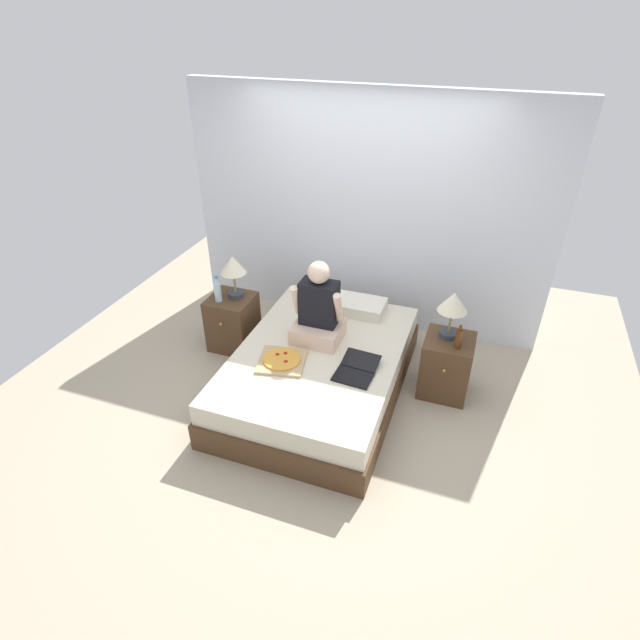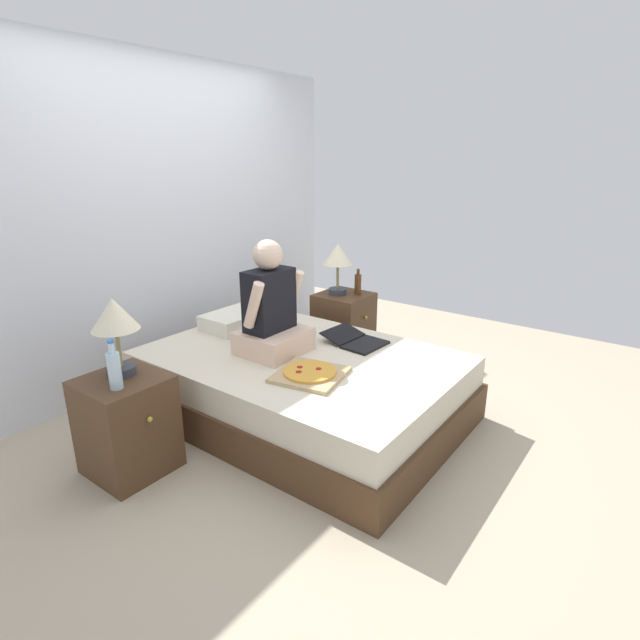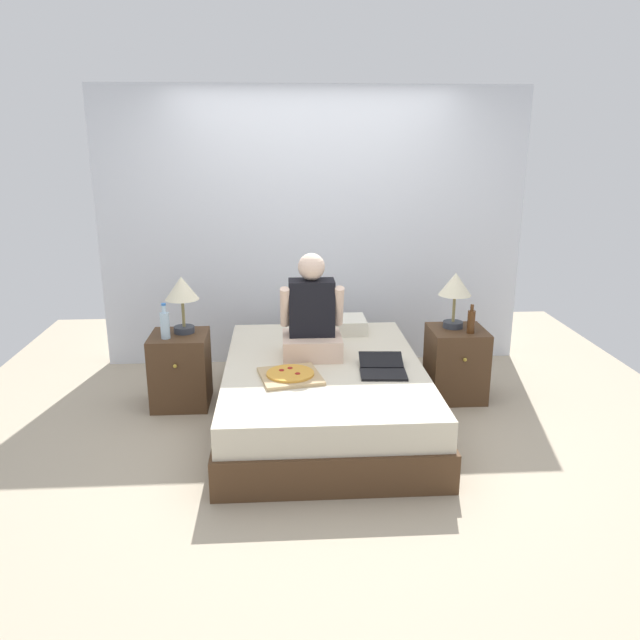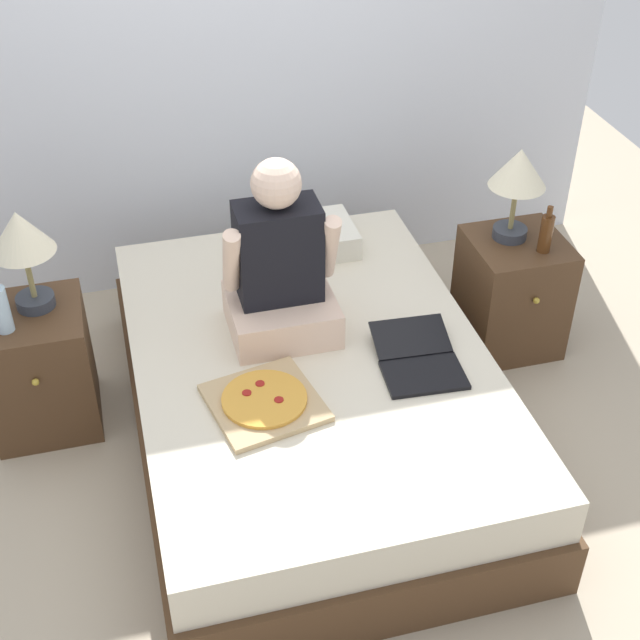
{
  "view_description": "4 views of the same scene",
  "coord_description": "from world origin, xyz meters",
  "px_view_note": "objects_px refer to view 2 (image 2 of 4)",
  "views": [
    {
      "loc": [
        1.24,
        -3.43,
        3.13
      ],
      "look_at": [
        0.01,
        0.01,
        0.79
      ],
      "focal_mm": 28.0,
      "sensor_mm": 36.0,
      "label": 1
    },
    {
      "loc": [
        -2.47,
        -2.01,
        1.77
      ],
      "look_at": [
        -0.01,
        -0.17,
        0.75
      ],
      "focal_mm": 28.0,
      "sensor_mm": 36.0,
      "label": 2
    },
    {
      "loc": [
        -0.3,
        -4.28,
        2.05
      ],
      "look_at": [
        -0.03,
        0.01,
        0.79
      ],
      "focal_mm": 35.0,
      "sensor_mm": 36.0,
      "label": 3
    },
    {
      "loc": [
        -0.69,
        -2.77,
        2.77
      ],
      "look_at": [
        -0.0,
        -0.17,
        0.75
      ],
      "focal_mm": 50.0,
      "sensor_mm": 36.0,
      "label": 4
    }
  ],
  "objects_px": {
    "lamp_on_left_nightstand": "(115,320)",
    "nightstand_right": "(343,325)",
    "nightstand_left": "(127,425)",
    "person_seated": "(271,312)",
    "bed": "(302,385)",
    "pizza_box": "(310,374)",
    "water_bottle": "(114,369)",
    "laptop": "(358,341)",
    "lamp_on_right_nightstand": "(338,258)",
    "beer_bottle": "(358,284)"
  },
  "relations": [
    {
      "from": "lamp_on_left_nightstand",
      "to": "nightstand_right",
      "type": "bearing_deg",
      "value": -1.32
    },
    {
      "from": "nightstand_left",
      "to": "person_seated",
      "type": "relative_size",
      "value": 0.75
    },
    {
      "from": "bed",
      "to": "pizza_box",
      "type": "xyz_separation_m",
      "value": [
        -0.25,
        -0.27,
        0.25
      ]
    },
    {
      "from": "nightstand_right",
      "to": "pizza_box",
      "type": "height_order",
      "value": "nightstand_right"
    },
    {
      "from": "person_seated",
      "to": "pizza_box",
      "type": "height_order",
      "value": "person_seated"
    },
    {
      "from": "water_bottle",
      "to": "laptop",
      "type": "relative_size",
      "value": 0.64
    },
    {
      "from": "water_bottle",
      "to": "person_seated",
      "type": "height_order",
      "value": "person_seated"
    },
    {
      "from": "water_bottle",
      "to": "pizza_box",
      "type": "distance_m",
      "value": 1.12
    },
    {
      "from": "person_seated",
      "to": "laptop",
      "type": "distance_m",
      "value": 0.68
    },
    {
      "from": "lamp_on_right_nightstand",
      "to": "pizza_box",
      "type": "distance_m",
      "value": 1.57
    },
    {
      "from": "nightstand_right",
      "to": "pizza_box",
      "type": "xyz_separation_m",
      "value": [
        -1.35,
        -0.67,
        0.19
      ]
    },
    {
      "from": "lamp_on_left_nightstand",
      "to": "laptop",
      "type": "relative_size",
      "value": 1.04
    },
    {
      "from": "lamp_on_left_nightstand",
      "to": "pizza_box",
      "type": "height_order",
      "value": "lamp_on_left_nightstand"
    },
    {
      "from": "water_bottle",
      "to": "laptop",
      "type": "height_order",
      "value": "water_bottle"
    },
    {
      "from": "nightstand_left",
      "to": "nightstand_right",
      "type": "distance_m",
      "value": 2.21
    },
    {
      "from": "nightstand_right",
      "to": "person_seated",
      "type": "distance_m",
      "value": 1.28
    },
    {
      "from": "water_bottle",
      "to": "bed",
      "type": "bearing_deg",
      "value": -14.69
    },
    {
      "from": "nightstand_right",
      "to": "lamp_on_right_nightstand",
      "type": "xyz_separation_m",
      "value": [
        -0.03,
        0.05,
        0.62
      ]
    },
    {
      "from": "beer_bottle",
      "to": "pizza_box",
      "type": "height_order",
      "value": "beer_bottle"
    },
    {
      "from": "nightstand_left",
      "to": "pizza_box",
      "type": "height_order",
      "value": "nightstand_left"
    },
    {
      "from": "nightstand_right",
      "to": "beer_bottle",
      "type": "height_order",
      "value": "beer_bottle"
    },
    {
      "from": "water_bottle",
      "to": "lamp_on_left_nightstand",
      "type": "bearing_deg",
      "value": 49.4
    },
    {
      "from": "lamp_on_right_nightstand",
      "to": "bed",
      "type": "bearing_deg",
      "value": -157.26
    },
    {
      "from": "nightstand_right",
      "to": "person_seated",
      "type": "height_order",
      "value": "person_seated"
    },
    {
      "from": "lamp_on_left_nightstand",
      "to": "beer_bottle",
      "type": "relative_size",
      "value": 1.96
    },
    {
      "from": "nightstand_right",
      "to": "pizza_box",
      "type": "bearing_deg",
      "value": -153.77
    },
    {
      "from": "lamp_on_left_nightstand",
      "to": "water_bottle",
      "type": "bearing_deg",
      "value": -130.6
    },
    {
      "from": "nightstand_right",
      "to": "lamp_on_right_nightstand",
      "type": "relative_size",
      "value": 1.29
    },
    {
      "from": "bed",
      "to": "water_bottle",
      "type": "height_order",
      "value": "water_bottle"
    },
    {
      "from": "lamp_on_right_nightstand",
      "to": "pizza_box",
      "type": "height_order",
      "value": "lamp_on_right_nightstand"
    },
    {
      "from": "bed",
      "to": "beer_bottle",
      "type": "relative_size",
      "value": 9.24
    },
    {
      "from": "lamp_on_left_nightstand",
      "to": "person_seated",
      "type": "relative_size",
      "value": 0.58
    },
    {
      "from": "lamp_on_right_nightstand",
      "to": "pizza_box",
      "type": "bearing_deg",
      "value": -151.56
    },
    {
      "from": "lamp_on_right_nightstand",
      "to": "nightstand_left",
      "type": "bearing_deg",
      "value": -178.69
    },
    {
      "from": "lamp_on_left_nightstand",
      "to": "pizza_box",
      "type": "distance_m",
      "value": 1.17
    },
    {
      "from": "nightstand_left",
      "to": "lamp_on_left_nightstand",
      "type": "height_order",
      "value": "lamp_on_left_nightstand"
    },
    {
      "from": "bed",
      "to": "laptop",
      "type": "relative_size",
      "value": 4.89
    },
    {
      "from": "bed",
      "to": "person_seated",
      "type": "xyz_separation_m",
      "value": [
        -0.08,
        0.2,
        0.52
      ]
    },
    {
      "from": "nightstand_left",
      "to": "beer_bottle",
      "type": "distance_m",
      "value": 2.32
    },
    {
      "from": "lamp_on_left_nightstand",
      "to": "lamp_on_right_nightstand",
      "type": "height_order",
      "value": "same"
    },
    {
      "from": "lamp_on_right_nightstand",
      "to": "laptop",
      "type": "height_order",
      "value": "lamp_on_right_nightstand"
    },
    {
      "from": "bed",
      "to": "pizza_box",
      "type": "relative_size",
      "value": 4.5
    },
    {
      "from": "nightstand_right",
      "to": "lamp_on_left_nightstand",
      "type": "bearing_deg",
      "value": 178.68
    },
    {
      "from": "nightstand_right",
      "to": "lamp_on_right_nightstand",
      "type": "distance_m",
      "value": 0.62
    },
    {
      "from": "water_bottle",
      "to": "pizza_box",
      "type": "xyz_separation_m",
      "value": [
        0.94,
        -0.58,
        -0.21
      ]
    },
    {
      "from": "laptop",
      "to": "pizza_box",
      "type": "distance_m",
      "value": 0.66
    },
    {
      "from": "pizza_box",
      "to": "water_bottle",
      "type": "bearing_deg",
      "value": 148.37
    },
    {
      "from": "lamp_on_left_nightstand",
      "to": "nightstand_right",
      "type": "xyz_separation_m",
      "value": [
        2.17,
        -0.05,
        -0.62
      ]
    },
    {
      "from": "nightstand_left",
      "to": "person_seated",
      "type": "xyz_separation_m",
      "value": [
        1.03,
        -0.2,
        0.46
      ]
    },
    {
      "from": "nightstand_left",
      "to": "water_bottle",
      "type": "height_order",
      "value": "water_bottle"
    }
  ]
}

